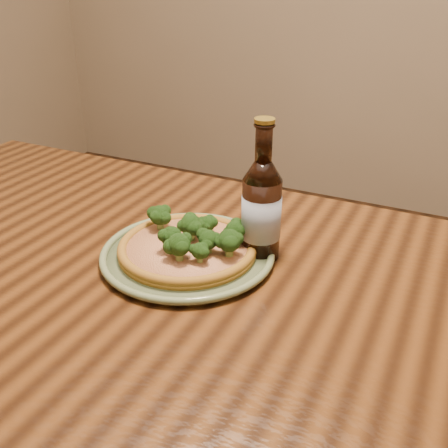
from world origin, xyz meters
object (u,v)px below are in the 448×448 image
at_px(table, 153,312).
at_px(plate, 188,254).
at_px(beer_bottle, 262,209).
at_px(pizza, 189,245).

height_order(table, plate, plate).
distance_m(plate, beer_bottle, 0.16).
bearing_deg(plate, table, -122.28).
xyz_separation_m(pizza, beer_bottle, (0.11, 0.07, 0.07)).
relative_size(table, plate, 4.93).
height_order(table, pizza, pizza).
bearing_deg(plate, pizza, 7.29).
xyz_separation_m(table, plate, (0.04, 0.07, 0.10)).
bearing_deg(beer_bottle, pizza, -127.83).
height_order(plate, beer_bottle, beer_bottle).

